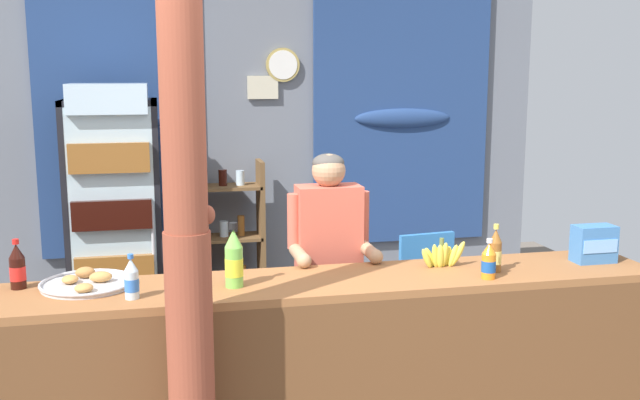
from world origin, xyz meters
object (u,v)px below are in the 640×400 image
soda_bottle_water (132,280)px  snack_box_biscuit (594,244)px  stall_counter (335,357)px  plastic_lawn_chair (418,279)px  drink_fridge (115,208)px  shopkeeper (329,254)px  soda_bottle_cola (17,268)px  soda_bottle_orange_soda (489,262)px  soda_bottle_iced_tea (495,252)px  bottle_shelf_rack (233,242)px  soda_bottle_lime_soda (234,260)px  banana_bunch (442,256)px  pastry_tray (87,283)px  timber_post (187,244)px

soda_bottle_water → snack_box_biscuit: bearing=3.0°
stall_counter → plastic_lawn_chair: 1.81m
drink_fridge → shopkeeper: (1.25, -1.32, -0.08)m
soda_bottle_cola → soda_bottle_orange_soda: soda_bottle_cola is taller
soda_bottle_iced_tea → shopkeeper: bearing=143.9°
drink_fridge → soda_bottle_water: (0.18, -1.94, 0.01)m
bottle_shelf_rack → soda_bottle_cola: size_ratio=5.42×
soda_bottle_lime_soda → banana_bunch: (1.12, 0.12, -0.07)m
pastry_tray → banana_bunch: banana_bunch is taller
pastry_tray → banana_bunch: (1.81, -0.03, 0.04)m
soda_bottle_water → pastry_tray: (-0.22, 0.24, -0.07)m
soda_bottle_lime_soda → pastry_tray: (-0.70, 0.16, -0.11)m
timber_post → banana_bunch: size_ratio=9.97×
bottle_shelf_rack → soda_bottle_iced_tea: bottle_shelf_rack is taller
drink_fridge → soda_bottle_cola: size_ratio=7.85×
bottle_shelf_rack → pastry_tray: (-0.89, -1.92, 0.29)m
timber_post → bottle_shelf_rack: size_ratio=2.02×
timber_post → bottle_shelf_rack: 2.59m
shopkeeper → soda_bottle_iced_tea: 0.94m
shopkeeper → soda_bottle_orange_soda: size_ratio=7.47×
stall_counter → timber_post: size_ratio=1.29×
soda_bottle_lime_soda → timber_post: bearing=-119.4°
soda_bottle_water → drink_fridge: bearing=95.4°
drink_fridge → bottle_shelf_rack: drink_fridge is taller
stall_counter → soda_bottle_cola: size_ratio=14.17×
soda_bottle_cola → soda_bottle_orange_soda: 2.30m
bottle_shelf_rack → soda_bottle_cola: bearing=-122.7°
soda_bottle_water → soda_bottle_iced_tea: bearing=2.0°
plastic_lawn_chair → shopkeeper: 1.34m
soda_bottle_water → soda_bottle_orange_soda: 1.74m
timber_post → pastry_tray: timber_post is taller
drink_fridge → pastry_tray: bearing=-91.2°
soda_bottle_lime_soda → snack_box_biscuit: size_ratio=1.42×
bottle_shelf_rack → pastry_tray: bearing=-114.8°
timber_post → soda_bottle_cola: bearing=142.3°
stall_counter → soda_bottle_cola: soda_bottle_cola is taller
plastic_lawn_chair → pastry_tray: 2.56m
timber_post → snack_box_biscuit: (2.19, 0.45, -0.22)m
plastic_lawn_chair → soda_bottle_iced_tea: size_ratio=3.41×
soda_bottle_iced_tea → plastic_lawn_chair: bearing=85.3°
stall_counter → soda_bottle_iced_tea: 0.99m
drink_fridge → soda_bottle_orange_soda: drink_fridge is taller
soda_bottle_water → bottle_shelf_rack: bearing=72.8°
plastic_lawn_chair → soda_bottle_cola: bearing=-153.5°
pastry_tray → timber_post: bearing=-50.7°
shopkeeper → soda_bottle_water: (-1.07, -0.62, 0.09)m
soda_bottle_iced_tea → snack_box_biscuit: bearing=6.1°
soda_bottle_cola → snack_box_biscuit: size_ratio=1.09×
drink_fridge → banana_bunch: 2.48m
stall_counter → soda_bottle_water: soda_bottle_water is taller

